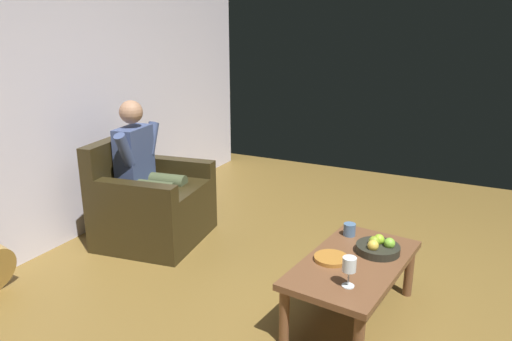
{
  "coord_description": "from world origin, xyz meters",
  "views": [
    {
      "loc": [
        2.56,
        0.45,
        1.78
      ],
      "look_at": [
        -0.4,
        -1.03,
        0.77
      ],
      "focal_mm": 33.78,
      "sensor_mm": 36.0,
      "label": 1
    }
  ],
  "objects_px": {
    "person_seated": "(148,168)",
    "candle_jar": "(349,230)",
    "coffee_table": "(353,269)",
    "fruit_bowl": "(378,247)",
    "armchair": "(151,204)",
    "decorative_dish": "(331,258)",
    "wine_glass_near": "(349,266)"
  },
  "relations": [
    {
      "from": "armchair",
      "to": "candle_jar",
      "type": "relative_size",
      "value": 11.13
    },
    {
      "from": "wine_glass_near",
      "to": "decorative_dish",
      "type": "relative_size",
      "value": 0.83
    },
    {
      "from": "candle_jar",
      "to": "decorative_dish",
      "type": "bearing_deg",
      "value": 0.38
    },
    {
      "from": "armchair",
      "to": "decorative_dish",
      "type": "height_order",
      "value": "armchair"
    },
    {
      "from": "person_seated",
      "to": "wine_glass_near",
      "type": "distance_m",
      "value": 2.04
    },
    {
      "from": "coffee_table",
      "to": "fruit_bowl",
      "type": "height_order",
      "value": "fruit_bowl"
    },
    {
      "from": "coffee_table",
      "to": "candle_jar",
      "type": "distance_m",
      "value": 0.39
    },
    {
      "from": "armchair",
      "to": "wine_glass_near",
      "type": "relative_size",
      "value": 5.42
    },
    {
      "from": "person_seated",
      "to": "wine_glass_near",
      "type": "bearing_deg",
      "value": 61.9
    },
    {
      "from": "decorative_dish",
      "to": "wine_glass_near",
      "type": "bearing_deg",
      "value": 35.29
    },
    {
      "from": "person_seated",
      "to": "wine_glass_near",
      "type": "xyz_separation_m",
      "value": [
        0.69,
        1.92,
        -0.12
      ]
    },
    {
      "from": "person_seated",
      "to": "candle_jar",
      "type": "relative_size",
      "value": 13.95
    },
    {
      "from": "armchair",
      "to": "fruit_bowl",
      "type": "height_order",
      "value": "armchair"
    },
    {
      "from": "person_seated",
      "to": "fruit_bowl",
      "type": "relative_size",
      "value": 4.32
    },
    {
      "from": "person_seated",
      "to": "decorative_dish",
      "type": "height_order",
      "value": "person_seated"
    },
    {
      "from": "armchair",
      "to": "person_seated",
      "type": "xyz_separation_m",
      "value": [
        0.0,
        -0.0,
        0.32
      ]
    },
    {
      "from": "fruit_bowl",
      "to": "candle_jar",
      "type": "relative_size",
      "value": 3.23
    },
    {
      "from": "wine_glass_near",
      "to": "decorative_dish",
      "type": "height_order",
      "value": "wine_glass_near"
    },
    {
      "from": "person_seated",
      "to": "candle_jar",
      "type": "height_order",
      "value": "person_seated"
    },
    {
      "from": "person_seated",
      "to": "decorative_dish",
      "type": "xyz_separation_m",
      "value": [
        0.43,
        1.74,
        -0.23
      ]
    },
    {
      "from": "person_seated",
      "to": "fruit_bowl",
      "type": "height_order",
      "value": "person_seated"
    },
    {
      "from": "coffee_table",
      "to": "armchair",
      "type": "bearing_deg",
      "value": -101.6
    },
    {
      "from": "decorative_dish",
      "to": "candle_jar",
      "type": "height_order",
      "value": "candle_jar"
    },
    {
      "from": "armchair",
      "to": "fruit_bowl",
      "type": "xyz_separation_m",
      "value": [
        0.2,
        1.96,
        0.12
      ]
    },
    {
      "from": "armchair",
      "to": "coffee_table",
      "type": "distance_m",
      "value": 1.9
    },
    {
      "from": "armchair",
      "to": "coffee_table",
      "type": "xyz_separation_m",
      "value": [
        0.38,
        1.86,
        0.02
      ]
    },
    {
      "from": "candle_jar",
      "to": "fruit_bowl",
      "type": "bearing_deg",
      "value": 53.72
    },
    {
      "from": "decorative_dish",
      "to": "candle_jar",
      "type": "bearing_deg",
      "value": -179.62
    },
    {
      "from": "fruit_bowl",
      "to": "decorative_dish",
      "type": "relative_size",
      "value": 1.3
    },
    {
      "from": "person_seated",
      "to": "coffee_table",
      "type": "relative_size",
      "value": 1.12
    },
    {
      "from": "coffee_table",
      "to": "person_seated",
      "type": "bearing_deg",
      "value": -101.55
    },
    {
      "from": "fruit_bowl",
      "to": "decorative_dish",
      "type": "bearing_deg",
      "value": -45.11
    }
  ]
}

